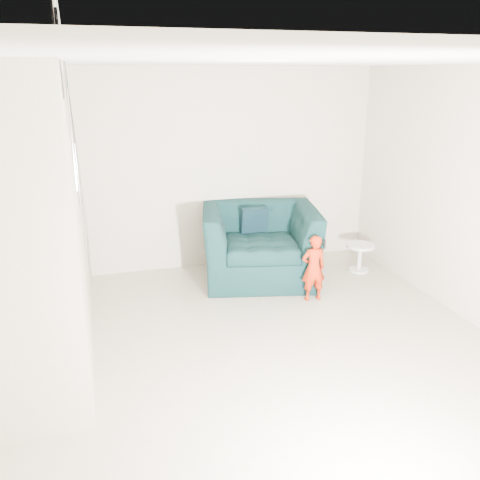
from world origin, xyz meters
name	(u,v)px	position (x,y,z in m)	size (l,w,h in m)	color
floor	(260,366)	(0.00, 0.00, 0.00)	(5.50, 5.50, 0.00)	gray
ceiling	(265,61)	(0.00, 0.00, 2.70)	(5.50, 5.50, 0.00)	silver
back_wall	(197,171)	(0.00, 2.75, 1.35)	(5.00, 5.00, 0.00)	#C2B19E
armchair	(260,243)	(0.67, 2.07, 0.48)	(1.47, 1.29, 0.96)	black
toddler	(314,268)	(1.07, 1.22, 0.41)	(0.30, 0.19, 0.81)	#AD050C
side_table	(360,253)	(2.07, 1.91, 0.26)	(0.39, 0.39, 0.39)	silver
staircase	(25,273)	(-2.00, 0.55, 0.95)	(1.02, 3.03, 3.62)	#ADA089
cushion	(254,220)	(0.68, 2.34, 0.72)	(0.36, 0.10, 0.34)	black
throw	(215,241)	(0.06, 1.98, 0.60)	(0.05, 0.52, 0.59)	black
phone	(325,244)	(1.18, 1.19, 0.71)	(0.02, 0.05, 0.10)	black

